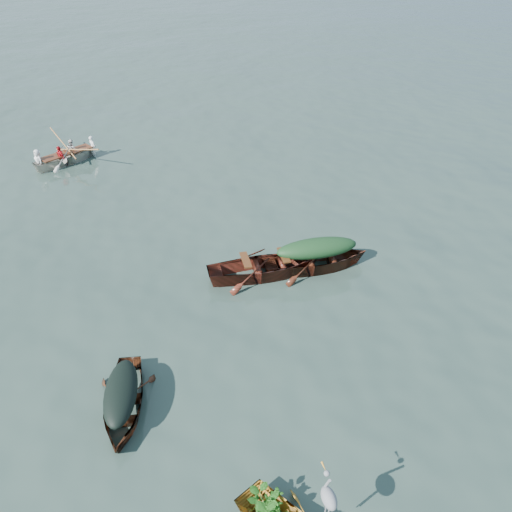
{
  "coord_description": "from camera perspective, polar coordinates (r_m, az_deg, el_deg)",
  "views": [
    {
      "loc": [
        -3.0,
        -7.49,
        8.1
      ],
      "look_at": [
        0.09,
        3.34,
        0.5
      ],
      "focal_mm": 35.0,
      "sensor_mm": 36.0,
      "label": 1
    }
  ],
  "objects": [
    {
      "name": "green_tarp_boat",
      "position": [
        14.05,
        6.79,
        -1.48
      ],
      "size": [
        4.19,
        1.48,
        0.95
      ],
      "primitive_type": "imported",
      "rotation": [
        0.0,
        0.0,
        1.52
      ],
      "color": "#42180F",
      "rests_on": "ground"
    },
    {
      "name": "green_tarp_cover",
      "position": [
        13.64,
        6.99,
        1.03
      ],
      "size": [
        2.3,
        0.82,
        0.52
      ],
      "primitive_type": "ellipsoid",
      "rotation": [
        0.0,
        0.0,
        1.52
      ],
      "color": "#173A1A",
      "rests_on": "green_tarp_boat"
    },
    {
      "name": "oars",
      "position": [
        21.57,
        -20.88,
        11.06
      ],
      "size": [
        1.89,
        2.52,
        0.06
      ],
      "primitive_type": null,
      "rotation": [
        0.0,
        0.0,
        2.13
      ],
      "color": "#9A683A",
      "rests_on": "rowed_boat"
    },
    {
      "name": "rowed_boat",
      "position": [
        21.74,
        -20.63,
        9.93
      ],
      "size": [
        3.83,
        2.99,
        0.88
      ],
      "primitive_type": "imported",
      "rotation": [
        0.0,
        0.0,
        2.13
      ],
      "color": "silver",
      "rests_on": "ground"
    },
    {
      "name": "dark_tarp_cover",
      "position": [
        10.3,
        -15.25,
        -14.57
      ],
      "size": [
        0.93,
        1.79,
        0.4
      ],
      "primitive_type": "ellipsoid",
      "rotation": [
        0.0,
        0.0,
        -0.18
      ],
      "color": "black",
      "rests_on": "dark_covered_boat"
    },
    {
      "name": "open_wooden_boat",
      "position": [
        13.68,
        0.98,
        -2.3
      ],
      "size": [
        4.38,
        1.57,
        1.0
      ],
      "primitive_type": "imported",
      "rotation": [
        0.0,
        0.0,
        1.52
      ],
      "color": "#5B2116",
      "rests_on": "ground"
    },
    {
      "name": "dark_covered_boat",
      "position": [
        10.73,
        -14.78,
        -16.59
      ],
      "size": [
        1.68,
        3.25,
        0.73
      ],
      "primitive_type": "imported",
      "rotation": [
        0.0,
        0.0,
        -0.18
      ],
      "color": "#4A2011",
      "rests_on": "ground"
    },
    {
      "name": "dinghy_weeds",
      "position": [
        8.44,
        2.67,
        -26.8
      ],
      "size": [
        1.02,
        1.11,
        0.6
      ],
      "primitive_type": "imported",
      "rotation": [
        0.0,
        0.0,
        0.44
      ],
      "color": "#2B6F1D",
      "rests_on": "yellow_dinghy"
    },
    {
      "name": "ground",
      "position": [
        11.43,
        4.23,
        -11.22
      ],
      "size": [
        140.0,
        140.0,
        0.0
      ],
      "primitive_type": "plane",
      "color": "#31453D",
      "rests_on": "ground"
    },
    {
      "name": "thwart_benches",
      "position": [
        13.38,
        1.0,
        -0.5
      ],
      "size": [
        2.2,
        0.92,
        0.04
      ],
      "primitive_type": null,
      "rotation": [
        0.0,
        0.0,
        1.52
      ],
      "color": "#4B2711",
      "rests_on": "open_wooden_boat"
    },
    {
      "name": "heron",
      "position": [
        8.35,
        8.24,
        -26.23
      ],
      "size": [
        0.42,
        0.48,
        0.92
      ],
      "primitive_type": null,
      "rotation": [
        0.0,
        0.0,
        0.44
      ],
      "color": "gray",
      "rests_on": "yellow_dinghy"
    },
    {
      "name": "rowers",
      "position": [
        21.45,
        -21.07,
        11.92
      ],
      "size": [
        2.8,
        2.28,
        0.76
      ],
      "primitive_type": "imported",
      "rotation": [
        0.0,
        0.0,
        2.13
      ],
      "color": "white",
      "rests_on": "rowed_boat"
    }
  ]
}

